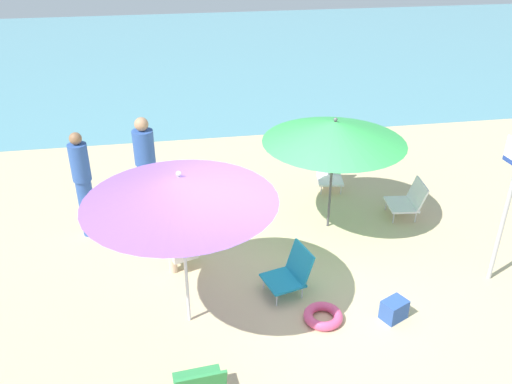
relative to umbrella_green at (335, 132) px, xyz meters
name	(u,v)px	position (x,y,z in m)	size (l,w,h in m)	color
ground_plane	(275,289)	(-1.16, -1.43, -1.63)	(40.00, 40.00, 0.00)	#CCB789
sea_water	(199,52)	(-1.16, 12.01, -1.62)	(40.00, 16.00, 0.01)	#5693A3
umbrella_green	(335,132)	(0.00, 0.00, 0.00)	(2.14, 2.14, 1.85)	#4C4C51
umbrella_purple	(180,189)	(-2.33, -1.85, 0.22)	(2.17, 2.17, 2.06)	silver
beach_chair_b	(330,173)	(0.41, 1.32, -1.34)	(0.53, 0.63, 0.60)	white
beach_chair_c	(291,272)	(-0.97, -1.51, -1.32)	(0.67, 0.62, 0.64)	teal
beach_chair_d	(409,200)	(1.39, 0.09, -1.32)	(0.60, 0.60, 0.61)	white
person_a	(146,168)	(-2.81, 0.87, -0.77)	(0.33, 0.33, 1.71)	#2D519E
person_b	(83,185)	(-3.73, 0.42, -0.76)	(0.28, 0.28, 1.70)	#2D519E
person_c	(191,236)	(-2.22, -0.71, -1.11)	(0.53, 0.40, 1.00)	silver
warning_sign	(511,191)	(1.81, -1.70, -0.26)	(0.06, 0.54, 2.08)	#ADADB2
swim_ring	(323,316)	(-0.69, -2.13, -1.57)	(0.49, 0.49, 0.12)	#E54C7F
beach_bag	(394,310)	(0.18, -2.24, -1.49)	(0.30, 0.22, 0.26)	#2D519E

